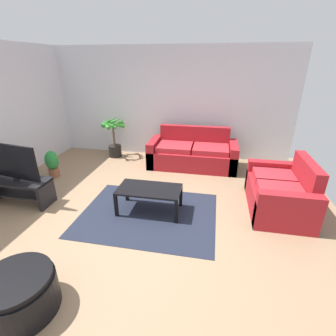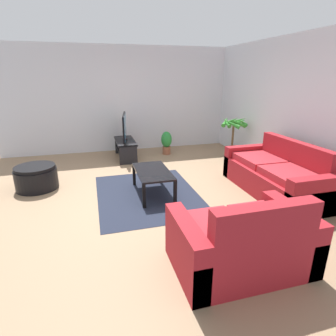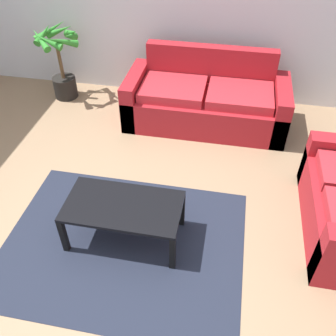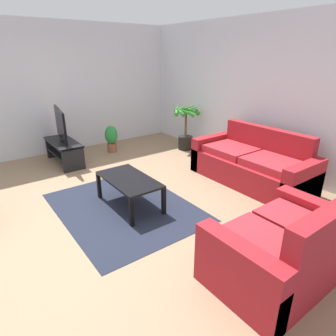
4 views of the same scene
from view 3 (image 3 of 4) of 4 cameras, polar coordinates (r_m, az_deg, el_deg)
The scene contains 5 objects.
ground_plane at distance 3.50m, azimuth -9.79°, elevation -12.50°, with size 6.60×6.60×0.00m, color #937556.
couch_main at distance 4.86m, azimuth 5.90°, elevation 10.23°, with size 2.04×0.90×0.90m.
coffee_table at distance 3.29m, azimuth -6.94°, elevation -6.37°, with size 1.03×0.55×0.43m.
area_rug at distance 3.51m, azimuth -6.91°, elevation -11.62°, with size 2.20×1.70×0.01m, color #1E2333.
potted_palm at distance 5.52m, azimuth -16.28°, elevation 15.43°, with size 0.72×0.71×1.03m.
Camera 3 is at (0.95, -1.89, 2.78)m, focal length 39.33 mm.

